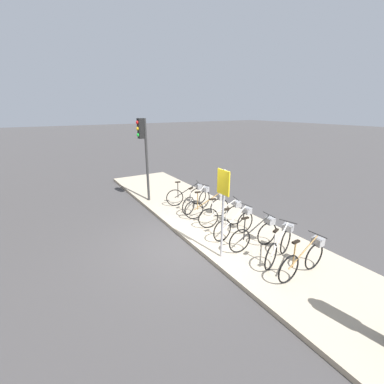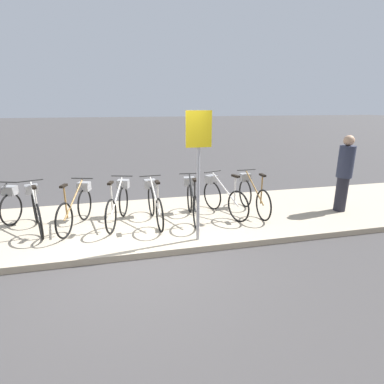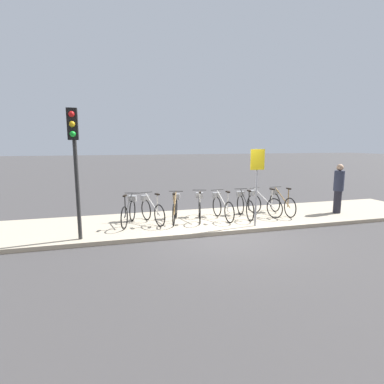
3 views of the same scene
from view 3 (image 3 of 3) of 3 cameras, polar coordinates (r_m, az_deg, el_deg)
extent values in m
plane|color=#423F3F|center=(8.65, 6.51, -8.17)|extent=(120.00, 120.00, 0.00)
cube|color=#B7A88E|center=(9.97, 3.35, -5.41)|extent=(16.24, 2.96, 0.12)
torus|color=black|center=(8.88, -12.77, -4.83)|extent=(0.25, 0.65, 0.67)
torus|color=black|center=(9.75, -11.28, -3.52)|extent=(0.25, 0.65, 0.67)
cylinder|color=black|center=(9.25, -12.04, -2.51)|extent=(0.33, 0.90, 0.57)
cylinder|color=black|center=(8.93, -12.61, -2.74)|extent=(0.04, 0.04, 0.61)
cube|color=black|center=(8.87, -12.69, -0.70)|extent=(0.13, 0.21, 0.04)
cylinder|color=#262626|center=(9.64, -11.38, -0.19)|extent=(0.44, 0.17, 0.02)
cube|color=gray|center=(9.72, -11.28, -1.25)|extent=(0.29, 0.27, 0.18)
torus|color=black|center=(8.99, -6.19, -4.48)|extent=(0.25, 0.65, 0.67)
torus|color=black|center=(9.80, -8.74, -3.38)|extent=(0.25, 0.65, 0.67)
cylinder|color=beige|center=(9.33, -7.56, -2.28)|extent=(0.33, 0.90, 0.57)
cylinder|color=beige|center=(9.03, -6.61, -2.44)|extent=(0.04, 0.04, 0.61)
cube|color=black|center=(8.97, -6.64, -0.42)|extent=(0.13, 0.21, 0.04)
cylinder|color=#262626|center=(9.69, -8.82, -0.07)|extent=(0.44, 0.17, 0.02)
cube|color=gray|center=(9.76, -8.92, -1.13)|extent=(0.29, 0.27, 0.18)
torus|color=black|center=(9.03, -3.50, -4.37)|extent=(0.23, 0.66, 0.67)
torus|color=black|center=(9.93, -3.05, -3.11)|extent=(0.23, 0.66, 0.67)
cylinder|color=olive|center=(9.42, -3.28, -2.10)|extent=(0.30, 0.91, 0.57)
cylinder|color=olive|center=(9.09, -3.45, -2.32)|extent=(0.04, 0.04, 0.61)
cube|color=black|center=(9.03, -3.47, -0.32)|extent=(0.12, 0.21, 0.04)
cylinder|color=#262626|center=(9.82, -3.07, 0.15)|extent=(0.45, 0.16, 0.02)
cube|color=gray|center=(9.90, -3.04, -0.88)|extent=(0.29, 0.26, 0.18)
torus|color=black|center=(9.25, 1.51, -4.02)|extent=(0.22, 0.66, 0.67)
torus|color=black|center=(10.16, 1.40, -2.82)|extent=(0.22, 0.66, 0.67)
cylinder|color=beige|center=(9.65, 1.46, -1.82)|extent=(0.28, 0.92, 0.57)
cylinder|color=beige|center=(9.31, 1.50, -2.03)|extent=(0.04, 0.04, 0.61)
cube|color=black|center=(9.25, 1.51, -0.06)|extent=(0.12, 0.21, 0.04)
cylinder|color=#262626|center=(10.05, 1.41, 0.37)|extent=(0.45, 0.15, 0.02)
cube|color=gray|center=(10.13, 1.40, -0.64)|extent=(0.28, 0.26, 0.18)
torus|color=black|center=(9.42, 7.13, -3.86)|extent=(0.09, 0.68, 0.67)
torus|color=black|center=(10.23, 4.77, -2.76)|extent=(0.09, 0.68, 0.67)
cylinder|color=beige|center=(9.76, 5.93, -1.73)|extent=(0.11, 0.94, 0.57)
cylinder|color=beige|center=(9.46, 6.81, -1.91)|extent=(0.03, 0.03, 0.61)
cube|color=black|center=(9.41, 6.85, 0.02)|extent=(0.09, 0.20, 0.04)
cylinder|color=#262626|center=(10.12, 4.82, 0.41)|extent=(0.46, 0.06, 0.02)
cube|color=gray|center=(10.20, 4.69, -0.60)|extent=(0.26, 0.22, 0.18)
torus|color=black|center=(9.72, 11.00, -3.54)|extent=(0.10, 0.67, 0.67)
torus|color=black|center=(10.57, 9.20, -2.45)|extent=(0.10, 0.67, 0.67)
cylinder|color=black|center=(10.09, 10.11, -1.47)|extent=(0.12, 0.94, 0.57)
cylinder|color=black|center=(9.78, 10.79, -1.64)|extent=(0.03, 0.03, 0.61)
cube|color=black|center=(9.72, 10.85, 0.23)|extent=(0.09, 0.21, 0.04)
cylinder|color=#262626|center=(10.47, 9.28, 0.62)|extent=(0.46, 0.07, 0.02)
cube|color=gray|center=(10.55, 9.17, -0.36)|extent=(0.26, 0.22, 0.18)
torus|color=black|center=(10.28, 15.45, -3.01)|extent=(0.25, 0.65, 0.67)
torus|color=black|center=(10.88, 11.74, -2.19)|extent=(0.25, 0.65, 0.67)
cylinder|color=silver|center=(10.52, 13.60, -1.14)|extent=(0.34, 0.90, 0.57)
cylinder|color=silver|center=(10.30, 14.99, -1.24)|extent=(0.04, 0.04, 0.61)
cube|color=black|center=(10.25, 15.06, 0.53)|extent=(0.13, 0.21, 0.04)
cylinder|color=#262626|center=(10.79, 11.84, 0.79)|extent=(0.44, 0.17, 0.02)
cube|color=gray|center=(10.85, 11.61, -0.17)|extent=(0.29, 0.27, 0.18)
torus|color=black|center=(10.52, 18.17, -2.86)|extent=(0.05, 0.68, 0.67)
torus|color=black|center=(11.27, 15.48, -1.94)|extent=(0.05, 0.68, 0.67)
cylinder|color=olive|center=(10.85, 16.85, -0.98)|extent=(0.06, 0.94, 0.57)
cylinder|color=olive|center=(10.57, 17.86, -1.12)|extent=(0.03, 0.03, 0.61)
cube|color=black|center=(10.52, 17.95, 0.62)|extent=(0.08, 0.20, 0.04)
cylinder|color=#262626|center=(11.18, 15.61, 0.94)|extent=(0.46, 0.04, 0.02)
cube|color=gray|center=(11.25, 15.43, 0.02)|extent=(0.25, 0.21, 0.18)
cylinder|color=#23232D|center=(11.86, 25.95, -1.69)|extent=(0.26, 0.26, 0.80)
cylinder|color=#2D3347|center=(11.75, 26.21, 1.93)|extent=(0.34, 0.34, 0.71)
sphere|color=tan|center=(11.71, 26.38, 4.22)|extent=(0.23, 0.23, 0.23)
cylinder|color=#2D2D2D|center=(8.08, -21.12, 2.83)|extent=(0.10, 0.10, 3.29)
cube|color=black|center=(7.88, -21.80, 11.92)|extent=(0.24, 0.20, 0.75)
sphere|color=red|center=(7.79, -21.98, 13.60)|extent=(0.14, 0.14, 0.14)
sphere|color=gold|center=(7.78, -21.88, 11.92)|extent=(0.14, 0.14, 0.14)
sphere|color=green|center=(7.77, -21.78, 10.23)|extent=(0.14, 0.14, 0.14)
cylinder|color=#99999E|center=(9.07, 12.14, 0.72)|extent=(0.06, 0.06, 2.30)
cube|color=yellow|center=(8.97, 12.39, 6.06)|extent=(0.44, 0.03, 0.60)
camera|label=1|loc=(9.79, 49.65, 13.04)|focal=24.00mm
camera|label=2|loc=(4.23, 28.32, 7.10)|focal=28.00mm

